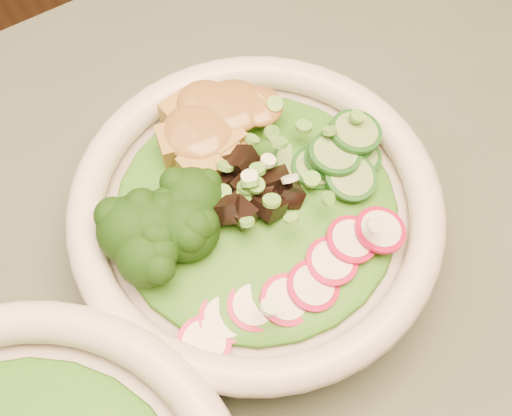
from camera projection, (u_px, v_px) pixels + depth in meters
dining_table at (421, 359)px, 0.59m from camera, size 1.20×0.80×0.75m
salad_bowl at (256, 221)px, 0.48m from camera, size 0.25×0.25×0.07m
lettuce_bed at (256, 207)px, 0.46m from camera, size 0.19×0.19×0.02m
broccoli_florets at (176, 239)px, 0.44m from camera, size 0.09×0.08×0.04m
radish_slices at (308, 279)px, 0.44m from camera, size 0.11×0.06×0.02m
cucumber_slices at (336, 162)px, 0.47m from camera, size 0.08×0.08×0.03m
mushroom_heap at (248, 185)px, 0.46m from camera, size 0.08×0.08×0.04m
tofu_cubes at (216, 133)px, 0.48m from camera, size 0.09×0.07×0.03m
peanut_sauce at (215, 122)px, 0.47m from camera, size 0.06×0.05×0.01m
scallion_garnish at (256, 191)px, 0.45m from camera, size 0.18×0.18×0.02m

